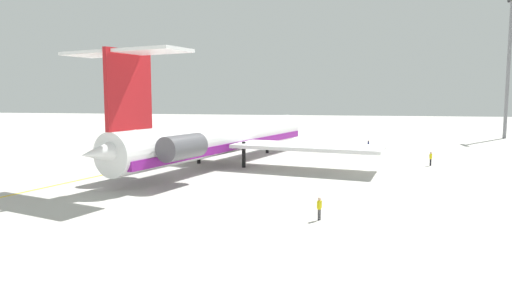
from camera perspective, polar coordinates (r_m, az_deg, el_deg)
name	(u,v)px	position (r m, az deg, el deg)	size (l,w,h in m)	color
ground	(106,168)	(57.54, -18.98, -3.33)	(299.98, 299.98, 0.00)	#B7B5AD
main_jetliner	(221,137)	(56.08, -4.63, 0.47)	(44.43, 39.89, 13.24)	white
ground_crew_near_nose	(319,206)	(32.06, 8.26, -8.35)	(0.29, 0.36, 1.69)	black
ground_crew_near_tail	(368,144)	(74.40, 14.44, -0.34)	(0.41, 0.26, 1.64)	black
ground_crew_portside	(431,157)	(60.09, 21.83, -1.93)	(0.31, 0.39, 1.83)	black
safety_cone_nose	(212,140)	(85.29, -5.77, 0.09)	(0.40, 0.40, 0.55)	#EA590F
taxiway_centreline	(162,162)	(60.41, -12.12, -2.70)	(82.26, 0.36, 0.01)	gold
light_mast	(509,63)	(105.28, 30.08, 8.85)	(4.00, 0.70, 28.98)	slate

